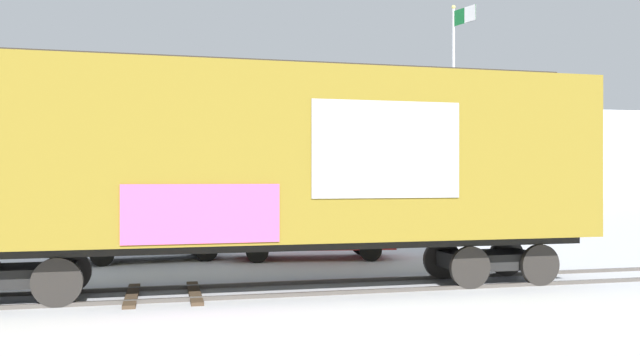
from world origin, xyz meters
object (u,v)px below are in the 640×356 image
at_px(flagpole, 457,93).
at_px(parked_car_black, 150,233).
at_px(freight_car, 274,159).
at_px(parked_car_red, 311,228).

xyz_separation_m(flagpole, parked_car_black, (-12.49, -7.11, -5.30)).
relative_size(freight_car, flagpole, 1.42).
bearing_deg(parked_car_black, parked_car_red, -5.88).
bearing_deg(flagpole, parked_car_red, -135.81).
bearing_deg(parked_car_red, freight_car, -108.21).
distance_m(freight_car, flagpole, 16.34).
bearing_deg(freight_car, parked_car_black, 117.18).
xyz_separation_m(flagpole, parked_car_red, (-7.81, -7.59, -5.19)).
height_order(freight_car, flagpole, flagpole).
bearing_deg(parked_car_red, flagpole, 44.19).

